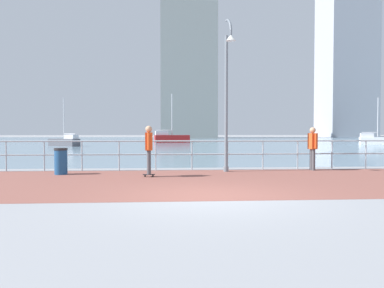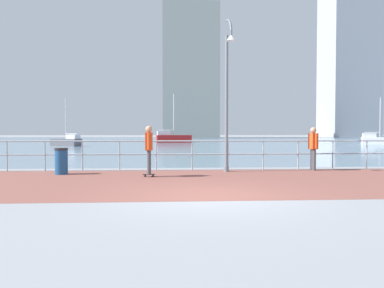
% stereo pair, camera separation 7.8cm
% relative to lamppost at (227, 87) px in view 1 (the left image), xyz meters
% --- Properties ---
extents(ground, '(220.00, 220.00, 0.00)m').
position_rel_lamppost_xyz_m(ground, '(-1.27, 34.70, -3.13)').
color(ground, gray).
extents(brick_paving, '(28.00, 6.66, 0.01)m').
position_rel_lamppost_xyz_m(brick_paving, '(-1.27, -2.57, -3.13)').
color(brick_paving, brown).
rests_on(brick_paving, ground).
extents(harbor_water, '(180.00, 88.00, 0.00)m').
position_rel_lamppost_xyz_m(harbor_water, '(-1.27, 45.75, -3.13)').
color(harbor_water, '#6B899E').
rests_on(harbor_water, ground).
extents(waterfront_railing, '(25.25, 0.06, 1.17)m').
position_rel_lamppost_xyz_m(waterfront_railing, '(-1.27, 0.75, -2.33)').
color(waterfront_railing, '#9EADB7').
rests_on(waterfront_railing, ground).
extents(lamppost, '(0.36, 0.81, 5.66)m').
position_rel_lamppost_xyz_m(lamppost, '(0.00, 0.00, 0.00)').
color(lamppost, slate).
rests_on(lamppost, ground).
extents(skateboarder, '(0.40, 0.55, 1.70)m').
position_rel_lamppost_xyz_m(skateboarder, '(-2.84, -1.34, -2.11)').
color(skateboarder, black).
rests_on(skateboarder, ground).
extents(bystander, '(0.29, 0.56, 1.67)m').
position_rel_lamppost_xyz_m(bystander, '(3.40, 0.40, -2.15)').
color(bystander, '#4C4C51').
rests_on(bystander, ground).
extents(trash_bin, '(0.46, 0.46, 0.93)m').
position_rel_lamppost_xyz_m(trash_bin, '(-5.95, -0.40, -2.66)').
color(trash_bin, navy).
rests_on(trash_bin, ground).
extents(sailboat_ivory, '(4.08, 2.33, 5.48)m').
position_rel_lamppost_xyz_m(sailboat_ivory, '(22.48, 29.43, -2.61)').
color(sailboat_ivory, white).
rests_on(sailboat_ivory, ground).
extents(sailboat_blue, '(4.86, 2.10, 6.61)m').
position_rel_lamppost_xyz_m(sailboat_blue, '(-1.55, 38.27, -2.50)').
color(sailboat_blue, '#B21E1E').
rests_on(sailboat_blue, ground).
extents(sailboat_gray, '(3.54, 2.87, 4.96)m').
position_rel_lamppost_xyz_m(sailboat_gray, '(-12.56, 26.03, -2.66)').
color(sailboat_gray, '#595960').
rests_on(sailboat_gray, ground).
extents(tower_concrete, '(13.38, 13.24, 45.89)m').
position_rel_lamppost_xyz_m(tower_concrete, '(49.46, 93.30, 18.98)').
color(tower_concrete, '#A3A8B2').
rests_on(tower_concrete, ground).
extents(tower_beige, '(12.06, 17.25, 30.93)m').
position_rel_lamppost_xyz_m(tower_beige, '(2.79, 75.09, 11.50)').
color(tower_beige, '#939993').
rests_on(tower_beige, ground).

